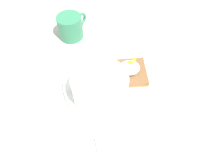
{
  "coord_description": "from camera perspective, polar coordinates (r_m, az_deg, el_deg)",
  "views": [
    {
      "loc": [
        2.19,
        42.87,
        57.51
      ],
      "look_at": [
        0.0,
        0.0,
        5.0
      ],
      "focal_mm": 40.0,
      "sensor_mm": 36.0,
      "label": 1
    }
  ],
  "objects": [
    {
      "name": "spoon",
      "position": [
        0.61,
        -3.62,
        -14.19
      ],
      "size": [
        3.52,
        10.94,
        0.8
      ],
      "color": "silver",
      "rests_on": "ground_plane"
    },
    {
      "name": "banana_slice_front",
      "position": [
        0.74,
        -2.07,
        4.06
      ],
      "size": [
        3.7,
        3.73,
        1.46
      ],
      "color": "beige",
      "rests_on": "plate"
    },
    {
      "name": "poached_egg",
      "position": [
        0.69,
        3.99,
        2.2
      ],
      "size": [
        5.92,
        7.93,
        3.3
      ],
      "color": "white",
      "rests_on": "toast_slice"
    },
    {
      "name": "ground_plane",
      "position": [
        0.71,
        -0.0,
        -2.04
      ],
      "size": [
        120.0,
        120.0,
        2.0
      ],
      "primitive_type": "cube",
      "color": "beige",
      "rests_on": "ground"
    },
    {
      "name": "toast_slice",
      "position": [
        0.71,
        3.87,
        0.99
      ],
      "size": [
        10.29,
        10.29,
        1.44
      ],
      "color": "brown",
      "rests_on": "plate"
    },
    {
      "name": "banana_slice_back",
      "position": [
        0.72,
        -1.49,
        2.28
      ],
      "size": [
        4.23,
        4.28,
        1.49
      ],
      "color": "#F6E6BB",
      "rests_on": "plate"
    },
    {
      "name": "banana_slice_left",
      "position": [
        0.74,
        -5.0,
        3.77
      ],
      "size": [
        3.26,
        3.16,
        1.45
      ],
      "color": "#FBEBBF",
      "rests_on": "plate"
    },
    {
      "name": "oatmeal_bowl",
      "position": [
        0.64,
        -2.78,
        -2.16
      ],
      "size": [
        14.79,
        14.79,
        7.0
      ],
      "color": "white",
      "rests_on": "plate"
    },
    {
      "name": "plate",
      "position": [
        0.7,
        -0.0,
        -1.15
      ],
      "size": [
        27.33,
        27.33,
        1.6
      ],
      "color": "white",
      "rests_on": "ground_plane"
    },
    {
      "name": "coffee_mug",
      "position": [
        0.83,
        -9.47,
        11.33
      ],
      "size": [
        9.31,
        9.42,
        7.74
      ],
      "color": "#337F57",
      "rests_on": "ground_plane"
    }
  ]
}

